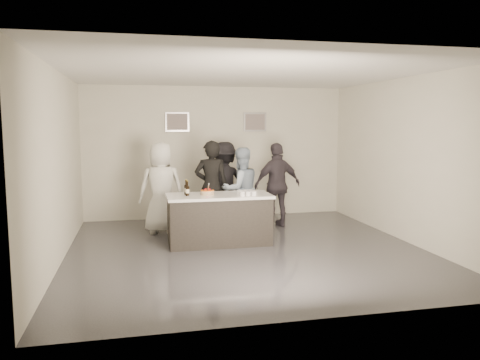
% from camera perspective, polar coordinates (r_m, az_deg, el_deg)
% --- Properties ---
extents(floor, '(6.00, 6.00, 0.00)m').
position_cam_1_polar(floor, '(8.16, 0.77, -8.46)').
color(floor, '#3D3D42').
rests_on(floor, ground).
extents(ceiling, '(6.00, 6.00, 0.00)m').
position_cam_1_polar(ceiling, '(7.92, 0.80, 12.99)').
color(ceiling, white).
extents(wall_back, '(6.00, 0.04, 3.00)m').
position_cam_1_polar(wall_back, '(10.83, -2.86, 3.38)').
color(wall_back, silver).
rests_on(wall_back, ground).
extents(wall_front, '(6.00, 0.04, 3.00)m').
position_cam_1_polar(wall_front, '(5.04, 8.62, -0.68)').
color(wall_front, silver).
rests_on(wall_front, ground).
extents(wall_left, '(0.04, 6.00, 3.00)m').
position_cam_1_polar(wall_left, '(7.78, -21.27, 1.56)').
color(wall_left, silver).
rests_on(wall_left, ground).
extents(wall_right, '(0.04, 6.00, 3.00)m').
position_cam_1_polar(wall_right, '(9.07, 19.59, 2.32)').
color(wall_right, silver).
rests_on(wall_right, ground).
extents(picture_left, '(0.54, 0.04, 0.44)m').
position_cam_1_polar(picture_left, '(10.67, -7.66, 7.03)').
color(picture_left, '#B2B2B7').
rests_on(picture_left, wall_back).
extents(picture_right, '(0.54, 0.04, 0.44)m').
position_cam_1_polar(picture_right, '(10.97, 1.82, 7.08)').
color(picture_right, '#B2B2B7').
rests_on(picture_right, wall_back).
extents(bar_counter, '(1.86, 0.86, 0.90)m').
position_cam_1_polar(bar_counter, '(8.45, -2.57, -4.79)').
color(bar_counter, white).
rests_on(bar_counter, ground).
extents(cake, '(0.24, 0.24, 0.07)m').
position_cam_1_polar(cake, '(8.34, -4.01, -1.56)').
color(cake, orange).
rests_on(cake, bar_counter).
extents(beer_bottle_a, '(0.07, 0.07, 0.26)m').
position_cam_1_polar(beer_bottle_a, '(8.38, -6.59, -0.90)').
color(beer_bottle_a, black).
rests_on(beer_bottle_a, bar_counter).
extents(beer_bottle_b, '(0.07, 0.07, 0.26)m').
position_cam_1_polar(beer_bottle_b, '(8.23, -6.43, -1.04)').
color(beer_bottle_b, black).
rests_on(beer_bottle_b, bar_counter).
extents(tumbler_cluster, '(0.30, 0.30, 0.08)m').
position_cam_1_polar(tumbler_cluster, '(8.31, 0.83, -1.56)').
color(tumbler_cluster, gold).
rests_on(tumbler_cluster, bar_counter).
extents(candles, '(0.24, 0.08, 0.01)m').
position_cam_1_polar(candles, '(8.03, -4.42, -2.13)').
color(candles, pink).
rests_on(candles, bar_counter).
extents(person_main_black, '(0.74, 0.56, 1.84)m').
position_cam_1_polar(person_main_black, '(9.25, -3.49, -0.84)').
color(person_main_black, black).
rests_on(person_main_black, ground).
extents(person_main_blue, '(0.95, 0.82, 1.69)m').
position_cam_1_polar(person_main_blue, '(9.41, 0.09, -1.15)').
color(person_main_blue, '#97ADC6').
rests_on(person_main_blue, ground).
extents(person_guest_left, '(0.91, 0.62, 1.81)m').
position_cam_1_polar(person_guest_left, '(9.36, -9.58, -0.93)').
color(person_guest_left, silver).
rests_on(person_guest_left, ground).
extents(person_guest_right, '(1.09, 0.60, 1.77)m').
position_cam_1_polar(person_guest_right, '(9.81, 4.58, -0.62)').
color(person_guest_right, '#352F38').
rests_on(person_guest_right, ground).
extents(person_guest_back, '(1.22, 0.79, 1.77)m').
position_cam_1_polar(person_guest_back, '(10.04, -1.88, -0.40)').
color(person_guest_back, black).
rests_on(person_guest_back, ground).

